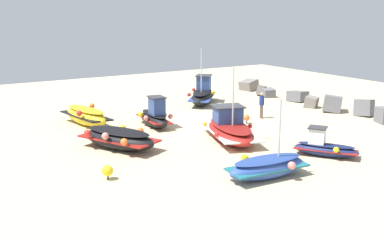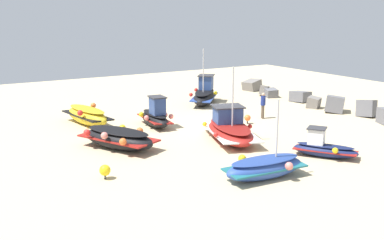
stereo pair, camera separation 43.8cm
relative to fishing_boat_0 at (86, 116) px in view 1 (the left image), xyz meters
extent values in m
plane|color=#C6B289|center=(4.50, 6.29, -0.57)|extent=(47.37, 47.37, 0.00)
ellipsoid|color=gold|center=(0.00, 0.00, -0.05)|extent=(4.35, 2.07, 1.09)
cube|color=black|center=(0.00, 0.00, 0.00)|extent=(4.19, 2.05, 0.15)
ellipsoid|color=gold|center=(0.00, 0.00, 0.38)|extent=(3.82, 1.79, 0.22)
sphere|color=red|center=(0.85, -0.70, 0.38)|extent=(0.34, 0.34, 0.34)
sphere|color=orange|center=(-0.85, 0.70, 0.38)|extent=(0.34, 0.34, 0.34)
ellipsoid|color=black|center=(2.54, 3.32, -0.15)|extent=(3.31, 1.47, 0.89)
cube|color=maroon|center=(2.54, 3.32, -0.11)|extent=(3.19, 1.46, 0.13)
ellipsoid|color=black|center=(2.54, 3.32, 0.20)|extent=(2.91, 1.26, 0.19)
cube|color=#2D4784|center=(3.01, 3.28, 0.77)|extent=(1.03, 0.81, 1.00)
cube|color=#333338|center=(3.01, 3.28, 1.30)|extent=(1.19, 0.94, 0.06)
sphere|color=#EA7F75|center=(1.71, 4.09, 0.17)|extent=(0.30, 0.30, 0.30)
sphere|color=yellow|center=(2.02, 2.68, 0.13)|extent=(0.30, 0.30, 0.30)
sphere|color=#EA7F75|center=(2.60, 4.00, 0.06)|extent=(0.30, 0.30, 0.30)
sphere|color=#EA7F75|center=(2.92, 2.60, 0.11)|extent=(0.30, 0.30, 0.30)
sphere|color=#EA7F75|center=(3.50, 3.92, 0.15)|extent=(0.30, 0.30, 0.30)
ellipsoid|color=maroon|center=(7.47, 5.35, -0.12)|extent=(5.34, 3.49, 0.94)
cube|color=white|center=(7.47, 5.35, -0.08)|extent=(5.17, 3.49, 0.12)
ellipsoid|color=maroon|center=(7.47, 5.35, 0.25)|extent=(4.69, 3.06, 0.18)
cube|color=#2D4784|center=(7.01, 5.50, 0.75)|extent=(1.58, 1.70, 0.85)
cube|color=#333338|center=(7.01, 5.50, 1.21)|extent=(1.83, 1.97, 0.06)
cylinder|color=#B7B7BC|center=(7.80, 5.24, 1.89)|extent=(0.08, 0.08, 3.12)
sphere|color=red|center=(8.21, 3.93, 0.12)|extent=(0.25, 0.25, 0.25)
sphere|color=red|center=(7.81, 6.41, 0.15)|extent=(0.25, 0.25, 0.25)
sphere|color=yellow|center=(6.02, 4.66, 0.13)|extent=(0.25, 0.25, 0.25)
ellipsoid|color=navy|center=(12.16, 7.57, -0.27)|extent=(3.11, 2.61, 0.65)
cube|color=maroon|center=(12.16, 7.57, -0.24)|extent=(3.02, 2.55, 0.10)
ellipsoid|color=#151E45|center=(12.16, 7.57, -0.02)|extent=(2.72, 2.27, 0.14)
cube|color=white|center=(11.79, 7.31, 0.40)|extent=(1.00, 0.99, 0.74)
cube|color=#333338|center=(11.79, 7.31, 0.80)|extent=(1.16, 1.15, 0.06)
sphere|color=yellow|center=(12.96, 7.36, -0.02)|extent=(0.27, 0.27, 0.27)
sphere|color=yellow|center=(11.37, 7.78, -0.05)|extent=(0.27, 0.27, 0.27)
ellipsoid|color=#2D4C9E|center=(12.99, 3.21, -0.13)|extent=(1.44, 3.77, 0.92)
cube|color=#1E6670|center=(12.99, 3.21, -0.09)|extent=(1.45, 3.63, 0.13)
ellipsoid|color=navy|center=(12.99, 3.21, 0.23)|extent=(1.24, 3.32, 0.19)
cylinder|color=#B7B7BC|center=(13.02, 3.76, 1.52)|extent=(0.08, 0.08, 2.44)
sphere|color=#EA7F75|center=(13.76, 3.82, 0.08)|extent=(0.34, 0.34, 0.34)
sphere|color=yellow|center=(12.22, 2.60, 0.18)|extent=(0.34, 0.34, 0.34)
ellipsoid|color=black|center=(5.76, -0.34, -0.08)|extent=(4.59, 3.34, 0.99)
cube|color=maroon|center=(5.76, -0.34, -0.03)|extent=(4.46, 3.32, 0.09)
ellipsoid|color=black|center=(5.76, -0.34, 0.34)|extent=(4.04, 2.93, 0.16)
sphere|color=orange|center=(7.26, -0.71, 0.19)|extent=(0.35, 0.35, 0.35)
sphere|color=orange|center=(5.89, 0.80, 0.22)|extent=(0.35, 0.35, 0.35)
sphere|color=#EA7F75|center=(6.18, -1.22, 0.31)|extent=(0.35, 0.35, 0.35)
sphere|color=yellow|center=(4.80, 0.30, 0.21)|extent=(0.35, 0.35, 0.35)
sphere|color=red|center=(5.09, -1.73, 0.28)|extent=(0.35, 0.35, 0.35)
ellipsoid|color=black|center=(-1.75, 9.57, -0.08)|extent=(4.28, 4.03, 1.01)
cube|color=#2D4C9E|center=(-1.75, 9.57, -0.03)|extent=(4.18, 3.94, 0.11)
ellipsoid|color=black|center=(-1.75, 9.57, 0.34)|extent=(3.76, 3.53, 0.18)
cube|color=#2D4784|center=(-2.29, 10.05, 0.92)|extent=(1.52, 1.50, 1.02)
cube|color=#333338|center=(-2.29, 10.05, 1.46)|extent=(1.76, 1.74, 0.06)
cylinder|color=#B7B7BC|center=(-1.31, 9.18, 1.99)|extent=(0.08, 0.08, 3.15)
sphere|color=red|center=(-1.52, 8.26, 0.28)|extent=(0.28, 0.28, 0.28)
sphere|color=yellow|center=(-1.20, 10.18, 0.27)|extent=(0.28, 0.28, 0.28)
sphere|color=red|center=(-3.07, 9.64, 0.29)|extent=(0.28, 0.28, 0.28)
cylinder|color=brown|center=(4.33, 10.17, -0.13)|extent=(0.14, 0.14, 0.87)
cylinder|color=brown|center=(4.18, 10.23, -0.13)|extent=(0.14, 0.14, 0.87)
cylinder|color=navy|center=(4.25, 10.20, 0.60)|extent=(0.32, 0.32, 0.59)
sphere|color=tan|center=(4.25, 10.20, 1.00)|extent=(0.22, 0.22, 0.22)
cube|color=slate|center=(-4.64, 16.25, -0.13)|extent=(1.47, 1.63, 1.13)
cube|color=slate|center=(-2.29, 15.70, -0.18)|extent=(1.25, 1.46, 1.06)
cube|color=slate|center=(-1.31, 15.58, -0.23)|extent=(1.34, 1.25, 0.78)
cube|color=slate|center=(1.22, 16.33, -0.18)|extent=(1.54, 1.49, 0.92)
cube|color=slate|center=(3.54, 15.41, -0.18)|extent=(1.20, 1.11, 0.93)
cube|color=slate|center=(5.22, 15.71, -0.03)|extent=(1.81, 1.96, 1.32)
cube|color=slate|center=(7.28, 16.40, -0.02)|extent=(1.43, 1.22, 1.31)
cube|color=slate|center=(9.26, 15.75, -0.08)|extent=(1.24, 1.07, 1.03)
cylinder|color=#3F3F42|center=(9.65, -2.53, -0.50)|extent=(0.08, 0.08, 0.14)
sphere|color=yellow|center=(9.65, -2.53, -0.19)|extent=(0.47, 0.47, 0.47)
cylinder|color=#3F3F42|center=(4.92, 8.46, -0.48)|extent=(0.08, 0.08, 0.17)
sphere|color=orange|center=(4.92, 8.46, -0.19)|extent=(0.40, 0.40, 0.40)
camera|label=1|loc=(27.28, -9.38, 6.33)|focal=44.46mm
camera|label=2|loc=(27.50, -9.01, 6.33)|focal=44.46mm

